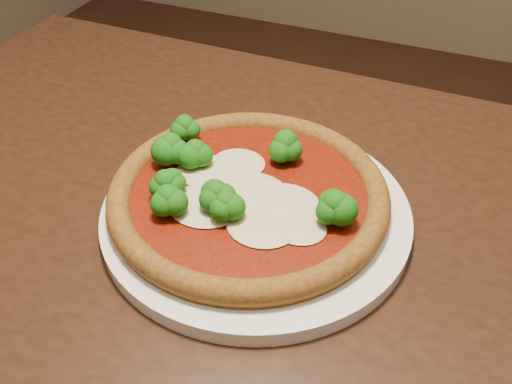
% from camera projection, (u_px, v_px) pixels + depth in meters
% --- Properties ---
extents(dining_table, '(1.18, 0.85, 0.75)m').
position_uv_depth(dining_table, '(235.00, 292.00, 0.70)').
color(dining_table, black).
rests_on(dining_table, floor).
extents(plate, '(0.35, 0.35, 0.02)m').
position_uv_depth(plate, '(256.00, 213.00, 0.65)').
color(plate, silver).
rests_on(plate, dining_table).
extents(pizza, '(0.32, 0.32, 0.06)m').
position_uv_depth(pizza, '(244.00, 191.00, 0.64)').
color(pizza, brown).
rests_on(pizza, plate).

